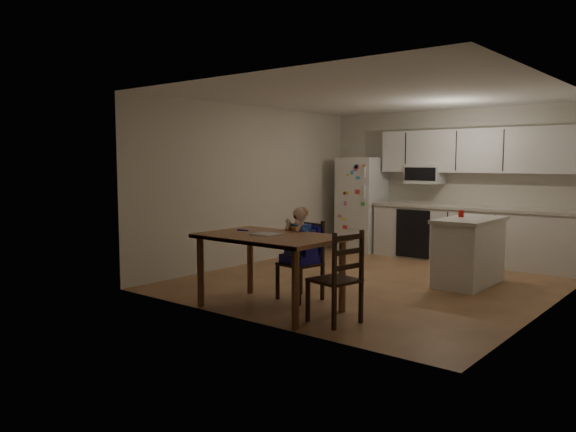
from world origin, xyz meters
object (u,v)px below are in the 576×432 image
(kitchen_island, at_px, (469,251))
(chair_side, at_px, (341,272))
(refrigerator, at_px, (362,204))
(red_cup, at_px, (461,214))
(dining_table, at_px, (270,245))
(chair_booster, at_px, (303,244))

(kitchen_island, relative_size, chair_side, 1.26)
(refrigerator, relative_size, kitchen_island, 1.42)
(refrigerator, relative_size, red_cup, 18.91)
(dining_table, bearing_deg, chair_side, -0.14)
(red_cup, relative_size, dining_table, 0.06)
(kitchen_island, bearing_deg, chair_side, -96.05)
(refrigerator, xyz_separation_m, chair_side, (2.35, -4.15, -0.31))
(kitchen_island, xyz_separation_m, chair_side, (-0.28, -2.61, 0.09))
(kitchen_island, distance_m, chair_side, 2.63)
(dining_table, bearing_deg, refrigerator, 108.69)
(red_cup, bearing_deg, chair_side, -92.47)
(kitchen_island, distance_m, red_cup, 0.52)
(red_cup, xyz_separation_m, chair_booster, (-1.05, -2.12, -0.27))
(red_cup, height_order, chair_booster, chair_booster)
(red_cup, bearing_deg, kitchen_island, -29.76)
(chair_side, bearing_deg, refrigerator, -139.57)
(dining_table, relative_size, chair_booster, 1.40)
(chair_side, bearing_deg, chair_booster, -110.98)
(kitchen_island, relative_size, red_cup, 13.34)
(refrigerator, height_order, kitchen_island, refrigerator)
(dining_table, height_order, chair_booster, chair_booster)
(kitchen_island, distance_m, chair_booster, 2.38)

